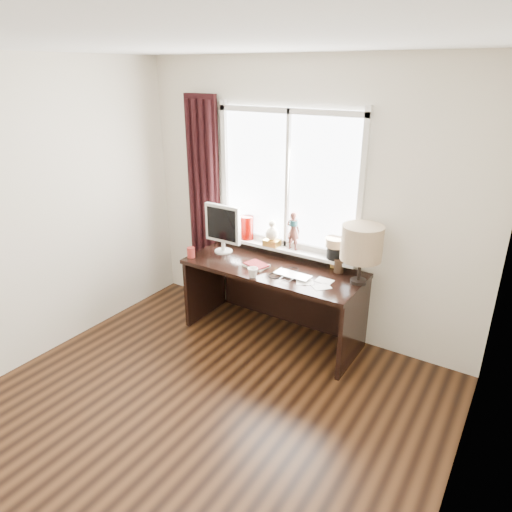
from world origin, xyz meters
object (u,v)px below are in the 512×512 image
Objects in this scene: laptop at (293,275)px; mug at (253,272)px; red_cup at (191,252)px; monitor at (223,226)px; table_lamp at (362,244)px; desk at (278,286)px.

laptop is 0.36m from mug.
monitor is (0.18, 0.29, 0.23)m from red_cup.
red_cup reaches higher than laptop.
table_lamp is at bearing 11.73° from red_cup.
monitor reaches higher than red_cup.
mug is 0.49m from desk.
monitor is (-0.62, -0.05, 0.52)m from desk.
mug is 0.72m from monitor.
monitor is at bearing 172.40° from laptop.
mug is 0.98m from table_lamp.
red_cup reaches higher than mug.
laptop is 0.42m from desk.
mug reaches higher than laptop.
mug is at bearing -31.03° from monitor.
monitor is 0.94× the size of table_lamp.
laptop reaches higher than desk.
table_lamp is (0.83, 0.40, 0.32)m from mug.
red_cup is at bearing -168.27° from table_lamp.
red_cup is 0.21× the size of monitor.
desk is at bearing 85.00° from mug.
monitor reaches higher than desk.
mug is 0.19× the size of monitor.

